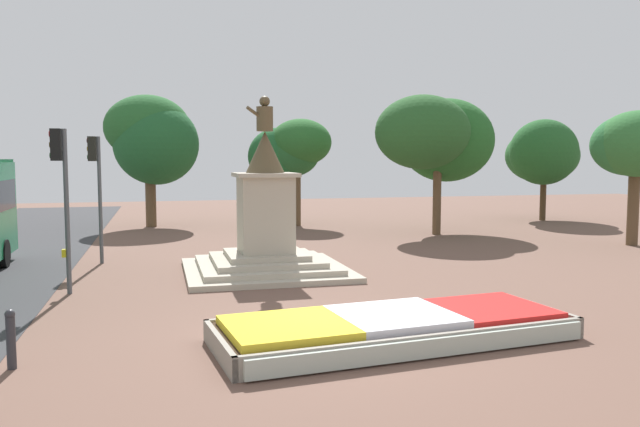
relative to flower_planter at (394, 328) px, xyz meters
The scene contains 11 objects.
ground_plane 1.31m from the flower_planter, 154.86° to the left, with size 82.36×82.36×0.00m, color brown.
flower_planter is the anchor object (origin of this frame).
statue_monument 7.80m from the flower_planter, 98.54° to the left, with size 4.82×4.82×5.29m.
traffic_light_mid_block 9.27m from the flower_planter, 137.97° to the left, with size 0.41×0.28×4.19m.
traffic_light_far_corner 12.65m from the flower_planter, 120.14° to the left, with size 0.41×0.29×4.16m.
kerb_bollard_mid_a 6.65m from the flower_planter, behind, with size 0.16×0.16×0.99m.
park_tree_far_left 18.21m from the flower_planter, 62.52° to the left, with size 6.05×5.28×6.29m.
park_tree_behind_statue 21.48m from the flower_planter, 83.48° to the left, with size 4.27×3.67×5.51m.
park_tree_far_right 22.91m from the flower_planter, 101.48° to the left, with size 4.70×4.64×6.67m.
park_tree_street_side 17.11m from the flower_planter, 35.13° to the left, with size 3.19×3.29×5.30m.
park_tree_mid_canopy 26.02m from the flower_planter, 50.12° to the left, with size 4.77×5.20×5.59m.
Camera 1 is at (-3.09, -11.37, 3.43)m, focal length 35.00 mm.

